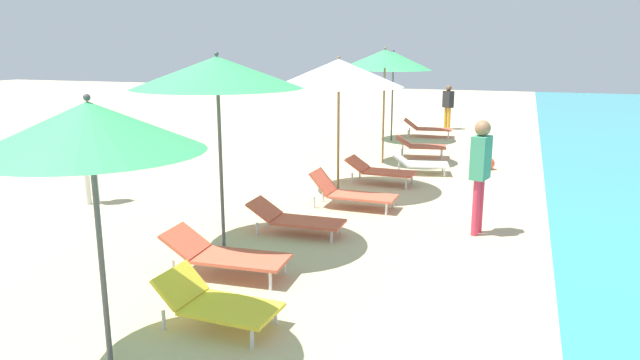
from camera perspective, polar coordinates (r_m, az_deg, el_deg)
The scene contains 17 objects.
umbrella_second at distance 5.10m, azimuth -21.85°, elevation 4.86°, with size 1.90×1.90×2.45m.
lounger_second_shoreside at distance 6.12m, azimuth -10.24°, elevation -11.80°, with size 1.25×0.66×0.55m.
umbrella_third at distance 7.98m, azimuth -10.14°, elevation 10.42°, with size 2.32×2.32×2.76m.
lounger_third_shoreside at distance 8.89m, azimuth -2.47°, elevation -3.81°, with size 1.49×0.59×0.50m.
lounger_third_inland at distance 7.36m, azimuth -9.41°, elevation -7.21°, with size 1.59×0.71×0.57m.
umbrella_fourth at distance 11.17m, azimuth 1.87°, elevation 10.54°, with size 2.49×2.49×2.66m.
lounger_fourth_shoreside at distance 12.16m, azimuth 5.94°, elevation 0.98°, with size 1.45×0.67×0.54m.
lounger_fourth_inland at distance 10.31m, azimuth 3.07°, elevation -1.21°, with size 1.52×0.59×0.65m.
umbrella_fifth at distance 14.14m, azimuth 6.44°, elevation 11.89°, with size 1.89×1.89×2.82m.
lounger_fifth_shoreside at distance 15.26m, azimuth 9.89°, elevation 3.41°, with size 1.37×0.85×0.55m.
lounger_fifth_inland at distance 13.30m, azimuth 9.79°, elevation 1.69°, with size 1.38×0.92×0.48m.
umbrella_farthest at distance 17.78m, azimuth 7.27°, elevation 11.59°, with size 2.32×2.32×2.74m.
lounger_farthest_shoreside at distance 18.91m, azimuth 10.53°, elevation 5.11°, with size 1.58×0.78×0.57m.
person_walking_near at distance 20.74m, azimuth 12.55°, elevation 7.46°, with size 0.42×0.40×1.54m.
person_walking_mid at distance 11.28m, azimuth -21.93°, elevation 2.44°, with size 0.31×0.41×1.55m.
person_walking_far at distance 9.00m, azimuth 15.58°, elevation 1.40°, with size 0.30×0.40×1.76m.
beach_ball at distance 14.15m, azimuth 16.33°, elevation 1.59°, with size 0.29×0.29×0.29m, color #E54C38.
Camera 1 is at (3.05, -0.04, 2.81)m, focal length 32.35 mm.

